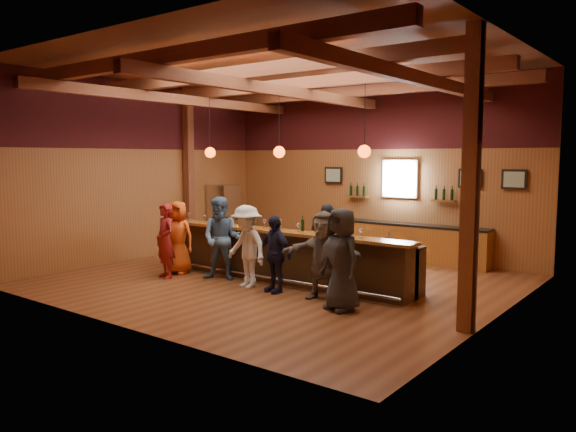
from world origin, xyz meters
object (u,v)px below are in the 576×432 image
(stainless_fridge, at_px, (224,216))
(customer_dark, at_px, (341,259))
(customer_denim, at_px, (222,238))
(bottle_a, at_px, (303,225))
(customer_white, at_px, (247,246))
(customer_navy, at_px, (275,254))
(customer_brown, at_px, (323,255))
(bar_counter, at_px, (284,255))
(customer_orange, at_px, (177,237))
(back_bar_cabinet, at_px, (409,242))
(customer_redvest, at_px, (165,241))
(bartender, at_px, (328,239))
(ice_bucket, at_px, (277,225))

(stainless_fridge, bearing_deg, customer_dark, -30.61)
(customer_denim, relative_size, bottle_a, 5.67)
(customer_white, bearing_deg, customer_denim, 178.28)
(customer_navy, xyz_separation_m, customer_brown, (1.05, 0.10, 0.07))
(bar_counter, bearing_deg, customer_orange, -157.79)
(customer_white, bearing_deg, back_bar_cabinet, 84.71)
(customer_orange, distance_m, customer_redvest, 0.48)
(customer_navy, bearing_deg, customer_brown, 16.71)
(stainless_fridge, bearing_deg, bartender, -17.65)
(bar_counter, bearing_deg, bartender, 66.08)
(customer_orange, relative_size, customer_denim, 0.92)
(customer_brown, distance_m, bottle_a, 1.28)
(stainless_fridge, relative_size, bartender, 1.14)
(customer_brown, relative_size, customer_dark, 0.93)
(customer_navy, bearing_deg, bar_counter, 129.36)
(customer_redvest, relative_size, customer_brown, 0.99)
(customer_dark, bearing_deg, customer_brown, 167.29)
(customer_redvest, bearing_deg, customer_denim, 43.83)
(bar_counter, relative_size, customer_dark, 3.60)
(back_bar_cabinet, xyz_separation_m, bartender, (-0.74, -2.57, 0.31))
(customer_orange, distance_m, customer_dark, 4.53)
(back_bar_cabinet, height_order, customer_white, customer_white)
(customer_dark, bearing_deg, customer_redvest, -158.73)
(back_bar_cabinet, bearing_deg, ice_bucket, -105.88)
(customer_navy, distance_m, bottle_a, 0.95)
(customer_white, height_order, ice_bucket, customer_white)
(back_bar_cabinet, relative_size, customer_white, 2.42)
(customer_redvest, height_order, bottle_a, customer_redvest)
(customer_dark, bearing_deg, ice_bucket, 176.00)
(customer_dark, height_order, bartender, customer_dark)
(stainless_fridge, distance_m, customer_denim, 4.46)
(stainless_fridge, relative_size, bottle_a, 5.77)
(customer_navy, distance_m, customer_dark, 1.74)
(customer_brown, height_order, bartender, customer_brown)
(customer_white, distance_m, customer_navy, 0.70)
(stainless_fridge, relative_size, customer_orange, 1.10)
(bar_counter, height_order, stainless_fridge, stainless_fridge)
(customer_white, xyz_separation_m, customer_dark, (2.40, -0.30, 0.05))
(stainless_fridge, bearing_deg, customer_orange, -61.67)
(customer_redvest, xyz_separation_m, customer_navy, (2.68, 0.42, -0.06))
(bottle_a, bearing_deg, bartender, 97.59)
(customer_navy, bearing_deg, bartender, 103.62)
(customer_navy, relative_size, customer_dark, 0.85)
(customer_white, xyz_separation_m, ice_bucket, (0.25, 0.66, 0.39))
(customer_navy, relative_size, bartender, 0.95)
(back_bar_cabinet, relative_size, bartender, 2.53)
(customer_dark, distance_m, bottle_a, 2.01)
(customer_denim, relative_size, ice_bucket, 8.20)
(customer_white, relative_size, ice_bucket, 7.65)
(customer_redvest, bearing_deg, stainless_fridge, 132.28)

